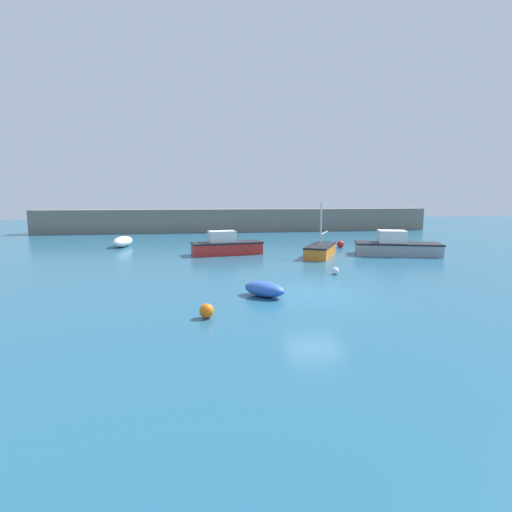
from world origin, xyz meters
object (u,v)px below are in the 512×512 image
Objects in this scene: mooring_buoy_orange at (207,311)px; motorboat_grey_hull at (226,246)px; sailboat_short_mast at (320,250)px; dinghy_near_pier at (264,289)px; rowboat_white_midwater at (123,241)px; motorboat_with_cabin at (396,246)px; mooring_buoy_red at (340,244)px; mooring_buoy_white at (335,271)px; mooring_buoy_yellow at (218,244)px.

motorboat_grey_hull is at bearing 83.33° from mooring_buoy_orange.
mooring_buoy_orange is (-8.35, -13.33, -0.18)m from sailboat_short_mast.
sailboat_short_mast is 2.24× the size of dinghy_near_pier.
motorboat_grey_hull is at bearing -79.50° from sailboat_short_mast.
sailboat_short_mast reaches higher than rowboat_white_midwater.
motorboat_with_cabin is 10.86× the size of mooring_buoy_red.
dinghy_near_pier is 6.29m from mooring_buoy_white.
mooring_buoy_white is (13.72, -14.23, -0.24)m from rowboat_white_midwater.
mooring_buoy_orange is (-11.48, -17.80, -0.03)m from mooring_buoy_red.
dinghy_near_pier is 12.71m from motorboat_grey_hull.
sailboat_short_mast is 0.87× the size of motorboat_grey_hull.
motorboat_grey_hull is 10.30× the size of mooring_buoy_orange.
dinghy_near_pier is at bearing 46.99° from mooring_buoy_orange.
mooring_buoy_yellow is at bearing 90.67° from rowboat_white_midwater.
mooring_buoy_yellow is at bearing -106.31° from sailboat_short_mast.
mooring_buoy_orange is 1.20× the size of mooring_buoy_yellow.
mooring_buoy_yellow is (7.97, -1.08, -0.22)m from rowboat_white_midwater.
mooring_buoy_yellow is at bearing 167.26° from mooring_buoy_red.
mooring_buoy_red reaches higher than mooring_buoy_white.
motorboat_with_cabin reaches higher than dinghy_near_pier.
mooring_buoy_white is at bearing -119.30° from motorboat_with_cabin.
motorboat_grey_hull is 4.71m from mooring_buoy_yellow.
motorboat_with_cabin is 22.03m from rowboat_white_midwater.
mooring_buoy_red is at bearing -12.74° from mooring_buoy_yellow.
motorboat_grey_hull is 0.84× the size of motorboat_with_cabin.
mooring_buoy_red is 10.30m from mooring_buoy_yellow.
motorboat_grey_hull reaches higher than rowboat_white_midwater.
sailboat_short_mast is 5.71m from motorboat_with_cabin.
sailboat_short_mast reaches higher than motorboat_with_cabin.
motorboat_grey_hull is 9.12× the size of mooring_buoy_red.
mooring_buoy_white is 11.70m from mooring_buoy_red.
sailboat_short_mast reaches higher than mooring_buoy_yellow.
dinghy_near_pier is at bearing -119.64° from motorboat_with_cabin.
sailboat_short_mast reaches higher than mooring_buoy_orange.
mooring_buoy_yellow is (-6.91, 6.74, -0.23)m from sailboat_short_mast.
mooring_buoy_yellow is (-12.61, 6.77, -0.42)m from motorboat_with_cabin.
mooring_buoy_white is at bearing -67.43° from motorboat_grey_hull.
sailboat_short_mast is at bearing -125.07° from mooring_buoy_red.
motorboat_with_cabin reaches higher than motorboat_grey_hull.
rowboat_white_midwater is at bearing 133.94° from mooring_buoy_white.
motorboat_grey_hull is at bearing -166.05° from mooring_buoy_red.
rowboat_white_midwater reaches higher than mooring_buoy_red.
rowboat_white_midwater is 8.81× the size of mooring_buoy_white.
mooring_buoy_white is 9.98m from mooring_buoy_orange.
dinghy_near_pier is at bearing -0.74° from sailboat_short_mast.
motorboat_grey_hull is 15.50m from mooring_buoy_orange.
motorboat_with_cabin is (12.26, -2.09, 0.00)m from motorboat_grey_hull.
motorboat_with_cabin is at bearing 117.73° from sailboat_short_mast.
mooring_buoy_white is at bearing -111.55° from mooring_buoy_red.
rowboat_white_midwater is at bearing 169.45° from mooring_buoy_red.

